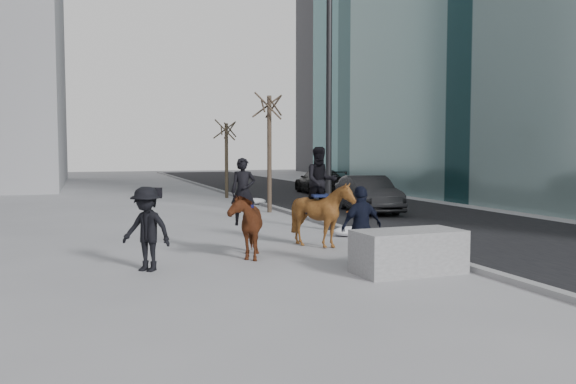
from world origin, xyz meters
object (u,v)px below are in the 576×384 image
object	(u,v)px
car_near	(368,194)
mounted_left	(245,220)
planter	(408,252)
mounted_right	(322,207)

from	to	relation	value
car_near	mounted_left	size ratio (longest dim) A/B	1.92
car_near	mounted_left	bearing A→B (deg)	-124.12
car_near	mounted_left	xyz separation A→B (m)	(-7.25, -8.30, 0.13)
car_near	planter	bearing A→B (deg)	-105.13
planter	mounted_left	xyz separation A→B (m)	(-2.69, 2.89, 0.43)
planter	car_near	size ratio (longest dim) A/B	0.49
planter	mounted_right	size ratio (longest dim) A/B	0.85
planter	mounted_right	distance (m)	3.71
mounted_left	mounted_right	size ratio (longest dim) A/B	0.90
mounted_left	car_near	bearing A→B (deg)	48.87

